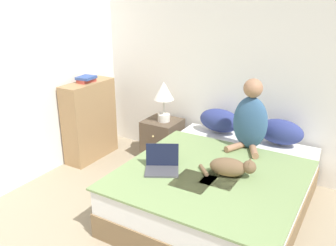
# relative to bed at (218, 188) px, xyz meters

# --- Properties ---
(wall_back) EXTENTS (5.16, 0.05, 2.55)m
(wall_back) POSITION_rel_bed_xyz_m (-0.03, 1.06, 1.03)
(wall_back) COLOR white
(wall_back) RESTS_ON ground_plane
(wall_side) EXTENTS (0.05, 4.39, 2.55)m
(wall_side) POSITION_rel_bed_xyz_m (-2.13, -0.66, 1.03)
(wall_side) COLOR white
(wall_side) RESTS_ON ground_plane
(bed) EXTENTS (1.64, 1.98, 0.50)m
(bed) POSITION_rel_bed_xyz_m (0.00, 0.00, 0.00)
(bed) COLOR brown
(bed) RESTS_ON ground_plane
(pillow_near) EXTENTS (0.50, 0.25, 0.28)m
(pillow_near) POSITION_rel_bed_xyz_m (-0.36, 0.84, 0.39)
(pillow_near) COLOR navy
(pillow_near) RESTS_ON bed
(pillow_far) EXTENTS (0.50, 0.25, 0.28)m
(pillow_far) POSITION_rel_bed_xyz_m (0.36, 0.84, 0.39)
(pillow_far) COLOR navy
(pillow_far) RESTS_ON bed
(person_sitting) EXTENTS (0.38, 0.36, 0.76)m
(person_sitting) POSITION_rel_bed_xyz_m (0.10, 0.55, 0.58)
(person_sitting) COLOR #33567A
(person_sitting) RESTS_ON bed
(cat_tabby) EXTENTS (0.54, 0.26, 0.19)m
(cat_tabby) POSITION_rel_bed_xyz_m (0.17, -0.13, 0.34)
(cat_tabby) COLOR brown
(cat_tabby) RESTS_ON bed
(laptop_open) EXTENTS (0.40, 0.38, 0.23)m
(laptop_open) POSITION_rel_bed_xyz_m (-0.43, -0.36, 0.30)
(laptop_open) COLOR #424247
(laptop_open) RESTS_ON bed
(nightstand) EXTENTS (0.44, 0.45, 0.52)m
(nightstand) POSITION_rel_bed_xyz_m (-1.12, 0.77, 0.01)
(nightstand) COLOR brown
(nightstand) RESTS_ON ground_plane
(table_lamp) EXTENTS (0.26, 0.26, 0.52)m
(table_lamp) POSITION_rel_bed_xyz_m (-1.09, 0.76, 0.63)
(table_lamp) COLOR beige
(table_lamp) RESTS_ON nightstand
(bookshelf) EXTENTS (0.28, 0.74, 1.02)m
(bookshelf) POSITION_rel_bed_xyz_m (-1.94, 0.30, 0.27)
(bookshelf) COLOR #99754C
(bookshelf) RESTS_ON ground_plane
(book_stack_top) EXTENTS (0.21, 0.24, 0.08)m
(book_stack_top) POSITION_rel_bed_xyz_m (-1.94, 0.30, 0.82)
(book_stack_top) COLOR #B24238
(book_stack_top) RESTS_ON bookshelf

